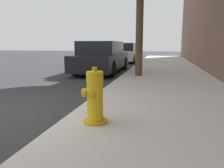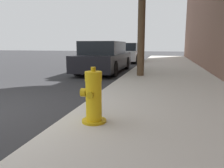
% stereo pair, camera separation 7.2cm
% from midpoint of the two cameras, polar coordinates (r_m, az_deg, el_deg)
% --- Properties ---
extents(sidewalk_slab, '(3.27, 40.00, 0.12)m').
position_cam_midpoint_polar(sidewalk_slab, '(3.27, 14.95, -11.17)').
color(sidewalk_slab, beige).
rests_on(sidewalk_slab, ground_plane).
extents(fire_hydrant, '(0.37, 0.36, 0.80)m').
position_cam_midpoint_polar(fire_hydrant, '(3.14, -5.16, -3.64)').
color(fire_hydrant, '#C39C11').
rests_on(fire_hydrant, sidewalk_slab).
extents(parked_car_near, '(1.72, 4.50, 1.38)m').
position_cam_midpoint_polar(parked_car_near, '(9.96, -2.75, 6.92)').
color(parked_car_near, black).
rests_on(parked_car_near, ground_plane).
extents(parked_car_mid, '(1.70, 3.81, 1.36)m').
position_cam_midpoint_polar(parked_car_mid, '(15.85, 3.18, 8.09)').
color(parked_car_mid, silver).
rests_on(parked_car_mid, ground_plane).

